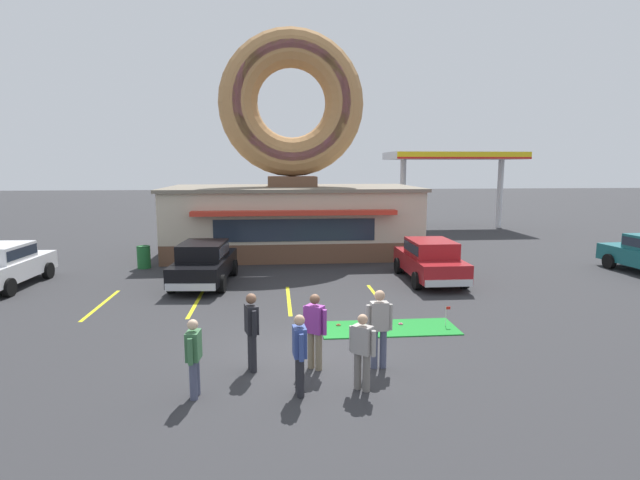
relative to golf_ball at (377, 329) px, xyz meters
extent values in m
plane|color=#2D2D30|center=(-2.14, -1.67, -0.05)|extent=(160.00, 160.00, 0.00)
cube|color=brown|center=(-1.81, 12.33, 0.40)|extent=(12.00, 6.00, 0.90)
cube|color=beige|center=(-1.81, 12.33, 2.00)|extent=(12.00, 6.00, 2.30)
cube|color=slate|center=(-1.81, 12.33, 3.23)|extent=(12.30, 6.30, 0.16)
cube|color=red|center=(-1.81, 9.03, 2.30)|extent=(9.00, 0.60, 0.20)
cube|color=#232D3D|center=(-1.81, 9.31, 1.50)|extent=(7.20, 0.03, 1.00)
cube|color=brown|center=(-1.81, 12.33, 3.56)|extent=(2.40, 1.80, 0.50)
torus|color=#B27F4C|center=(-1.81, 12.33, 7.36)|extent=(7.10, 1.90, 7.10)
torus|color=#D8728C|center=(-1.81, 11.90, 7.36)|extent=(6.25, 1.05, 6.24)
cube|color=#1E842D|center=(0.38, 0.17, -0.04)|extent=(3.71, 1.43, 0.03)
torus|color=#D17F47|center=(-0.63, -0.03, 0.00)|extent=(0.13, 0.13, 0.04)
torus|color=#D8667F|center=(0.77, 0.41, 0.00)|extent=(0.13, 0.13, 0.04)
torus|color=#E5C666|center=(-0.04, 0.21, 0.00)|extent=(0.13, 0.13, 0.04)
torus|color=brown|center=(-0.97, 0.47, 0.00)|extent=(0.13, 0.13, 0.04)
torus|color=#D17F47|center=(-0.51, -0.22, 0.00)|extent=(0.13, 0.13, 0.04)
sphere|color=white|center=(0.00, 0.00, 0.00)|extent=(0.04, 0.04, 0.04)
cylinder|color=silver|center=(1.98, 0.20, 0.25)|extent=(0.01, 0.01, 0.55)
cube|color=red|center=(2.04, 0.20, 0.48)|extent=(0.12, 0.01, 0.08)
cube|color=black|center=(-5.34, 5.92, 0.61)|extent=(2.09, 4.52, 0.68)
cube|color=black|center=(-5.35, 5.77, 1.25)|extent=(1.72, 2.21, 0.60)
cube|color=#232D3D|center=(-5.35, 5.77, 1.27)|extent=(1.73, 2.13, 0.36)
cube|color=silver|center=(-5.17, 8.15, 0.37)|extent=(1.67, 0.23, 0.24)
cube|color=silver|center=(-5.51, 3.70, 0.37)|extent=(1.67, 0.23, 0.24)
cylinder|color=black|center=(-6.11, 7.35, 0.27)|extent=(0.27, 0.66, 0.64)
cylinder|color=black|center=(-4.36, 7.22, 0.27)|extent=(0.27, 0.66, 0.64)
cylinder|color=black|center=(-6.32, 4.63, 0.27)|extent=(0.27, 0.66, 0.64)
cylinder|color=black|center=(-4.57, 4.50, 0.27)|extent=(0.27, 0.66, 0.64)
cube|color=maroon|center=(3.23, 5.70, 0.61)|extent=(1.78, 4.41, 0.68)
cube|color=maroon|center=(3.23, 5.55, 1.25)|extent=(1.57, 2.11, 0.60)
cube|color=#232D3D|center=(3.23, 5.55, 1.27)|extent=(1.59, 2.02, 0.36)
cube|color=silver|center=(3.23, 7.93, 0.37)|extent=(1.67, 0.11, 0.24)
cube|color=silver|center=(3.22, 3.47, 0.37)|extent=(1.67, 0.11, 0.24)
cylinder|color=black|center=(2.35, 7.06, 0.27)|extent=(0.22, 0.64, 0.64)
cylinder|color=black|center=(4.11, 7.06, 0.27)|extent=(0.22, 0.64, 0.64)
cylinder|color=black|center=(2.34, 4.34, 0.27)|extent=(0.22, 0.64, 0.64)
cylinder|color=black|center=(4.10, 4.33, 0.27)|extent=(0.22, 0.64, 0.64)
cube|color=silver|center=(12.45, 8.08, 0.37)|extent=(1.67, 0.22, 0.24)
cylinder|color=black|center=(11.64, 7.15, 0.27)|extent=(0.27, 0.65, 0.64)
cube|color=silver|center=(-12.53, 6.03, 0.61)|extent=(1.93, 4.46, 0.68)
cube|color=silver|center=(-12.54, 5.88, 1.25)|extent=(1.64, 2.16, 0.60)
cube|color=#232D3D|center=(-12.54, 5.88, 1.27)|extent=(1.66, 2.08, 0.36)
cube|color=silver|center=(-12.44, 8.26, 0.37)|extent=(1.67, 0.16, 0.24)
cylinder|color=black|center=(-13.36, 7.42, 0.27)|extent=(0.24, 0.65, 0.64)
cylinder|color=black|center=(-11.60, 7.36, 0.27)|extent=(0.24, 0.65, 0.64)
cylinder|color=black|center=(-11.70, 4.63, 0.27)|extent=(0.24, 0.65, 0.64)
cylinder|color=slate|center=(-0.93, -3.53, 0.33)|extent=(0.15, 0.15, 0.76)
cylinder|color=slate|center=(-1.09, -3.40, 0.33)|extent=(0.15, 0.15, 0.76)
cube|color=gray|center=(-1.01, -3.46, 0.99)|extent=(0.44, 0.43, 0.56)
cylinder|color=gray|center=(-0.82, -3.62, 0.96)|extent=(0.10, 0.10, 0.51)
cylinder|color=gray|center=(-1.20, -3.30, 0.96)|extent=(0.10, 0.10, 0.51)
sphere|color=tan|center=(-1.01, -3.46, 1.40)|extent=(0.20, 0.20, 0.20)
cylinder|color=#474C66|center=(-0.35, -2.41, 0.38)|extent=(0.15, 0.15, 0.86)
cylinder|color=#474C66|center=(-0.55, -2.42, 0.38)|extent=(0.15, 0.15, 0.86)
cube|color=gray|center=(-0.45, -2.41, 1.13)|extent=(0.39, 0.26, 0.63)
cylinder|color=gray|center=(-0.20, -2.40, 1.10)|extent=(0.10, 0.10, 0.58)
cylinder|color=gray|center=(-0.70, -2.42, 1.10)|extent=(0.10, 0.10, 0.58)
sphere|color=tan|center=(-0.45, -2.41, 1.59)|extent=(0.23, 0.23, 0.23)
cylinder|color=#7F7056|center=(-1.78, -2.41, 0.36)|extent=(0.15, 0.15, 0.83)
cylinder|color=#7F7056|center=(-1.93, -2.29, 0.36)|extent=(0.15, 0.15, 0.83)
cube|color=#8C3393|center=(-1.86, -2.35, 1.08)|extent=(0.45, 0.42, 0.61)
cylinder|color=#8C3393|center=(-1.66, -2.50, 1.05)|extent=(0.10, 0.10, 0.56)
cylinder|color=#8C3393|center=(-2.05, -2.19, 1.05)|extent=(0.10, 0.10, 0.56)
sphere|color=brown|center=(-1.86, -2.35, 1.52)|extent=(0.22, 0.22, 0.22)
cylinder|color=#232328|center=(-3.19, -2.40, 0.37)|extent=(0.15, 0.15, 0.85)
cylinder|color=#232328|center=(-3.24, -2.21, 0.37)|extent=(0.15, 0.15, 0.85)
cube|color=black|center=(-3.22, -2.30, 1.10)|extent=(0.33, 0.43, 0.62)
cylinder|color=black|center=(-3.15, -2.54, 1.07)|extent=(0.10, 0.10, 0.57)
cylinder|color=black|center=(-3.28, -2.06, 1.07)|extent=(0.10, 0.10, 0.57)
sphere|color=brown|center=(-3.22, -2.30, 1.56)|extent=(0.23, 0.23, 0.23)
cylinder|color=#232328|center=(-2.26, -3.46, 0.34)|extent=(0.15, 0.15, 0.79)
cylinder|color=#232328|center=(-2.24, -3.66, 0.34)|extent=(0.15, 0.15, 0.79)
cube|color=#33478C|center=(-2.25, -3.56, 1.03)|extent=(0.27, 0.40, 0.58)
cylinder|color=#33478C|center=(-2.27, -3.31, 1.00)|extent=(0.10, 0.10, 0.53)
cylinder|color=#33478C|center=(-2.23, -3.81, 1.00)|extent=(0.10, 0.10, 0.53)
sphere|color=tan|center=(-2.25, -3.56, 1.45)|extent=(0.21, 0.21, 0.21)
cylinder|color=#474C66|center=(-4.25, -3.37, 0.33)|extent=(0.15, 0.15, 0.76)
cylinder|color=#474C66|center=(-4.27, -3.57, 0.33)|extent=(0.15, 0.15, 0.76)
cube|color=#386B42|center=(-4.26, -3.47, 0.99)|extent=(0.27, 0.40, 0.56)
cylinder|color=#386B42|center=(-4.24, -3.22, 0.96)|extent=(0.10, 0.10, 0.51)
cylinder|color=#386B42|center=(-4.28, -3.72, 0.96)|extent=(0.10, 0.10, 0.51)
sphere|color=beige|center=(-4.26, -3.47, 1.40)|extent=(0.20, 0.20, 0.20)
cylinder|color=#1E662D|center=(-8.36, 9.08, 0.42)|extent=(0.56, 0.56, 0.95)
torus|color=#123D1B|center=(-8.36, 9.08, 0.90)|extent=(0.57, 0.57, 0.05)
cylinder|color=silver|center=(6.17, 21.27, 2.35)|extent=(0.40, 0.40, 4.80)
cylinder|color=silver|center=(13.17, 21.27, 2.35)|extent=(0.40, 0.40, 4.80)
cube|color=silver|center=(9.67, 21.27, 5.00)|extent=(9.00, 4.40, 0.50)
cube|color=yellow|center=(9.67, 19.05, 5.00)|extent=(9.00, 0.04, 0.44)
cube|color=red|center=(9.67, 19.02, 4.83)|extent=(9.00, 0.04, 0.12)
cube|color=yellow|center=(-8.27, 3.33, -0.05)|extent=(0.12, 3.60, 0.01)
cube|color=yellow|center=(-5.27, 3.33, -0.05)|extent=(0.12, 3.60, 0.01)
cube|color=yellow|center=(-2.27, 3.33, -0.05)|extent=(0.12, 3.60, 0.01)
cube|color=yellow|center=(0.73, 3.33, -0.05)|extent=(0.12, 3.60, 0.01)
camera|label=1|loc=(-2.69, -12.72, 4.38)|focal=28.00mm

